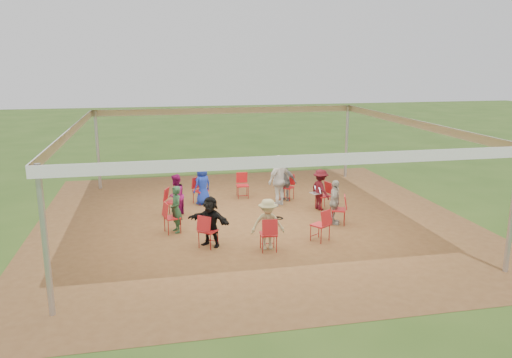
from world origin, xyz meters
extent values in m
plane|color=#325019|center=(0.00, 0.00, 0.00)|extent=(80.00, 80.00, 0.00)
plane|color=brown|center=(0.00, 0.00, 0.01)|extent=(13.00, 13.00, 0.00)
cylinder|color=#B2B2B7|center=(-5.00, -5.00, 1.50)|extent=(0.12, 0.12, 3.00)
cylinder|color=#B2B2B7|center=(-5.00, 5.00, 1.50)|extent=(0.12, 0.12, 3.00)
cylinder|color=#B2B2B7|center=(5.00, 5.00, 1.50)|extent=(0.12, 0.12, 3.00)
plane|color=white|center=(0.00, 0.00, 3.00)|extent=(10.30, 10.30, 0.00)
cube|color=white|center=(0.00, -5.15, 2.88)|extent=(10.30, 0.03, 0.24)
cube|color=white|center=(0.00, 5.15, 2.88)|extent=(10.30, 0.03, 0.24)
cube|color=white|center=(-5.15, 0.00, 2.88)|extent=(0.03, 10.30, 0.24)
cube|color=white|center=(5.15, 0.00, 2.88)|extent=(0.03, 10.30, 0.24)
imported|color=#460C13|center=(2.38, 0.64, 0.68)|extent=(0.65, 0.96, 1.35)
imported|color=slate|center=(1.55, 1.92, 0.68)|extent=(0.87, 0.81, 1.35)
imported|color=#1833AF|center=(-1.35, 2.07, 0.68)|extent=(0.76, 0.67, 1.35)
imported|color=#811056|center=(-2.30, 0.88, 0.68)|extent=(0.59, 0.75, 1.35)
imported|color=#254E2E|center=(-2.38, -0.64, 0.68)|extent=(0.44, 0.56, 1.35)
imported|color=black|center=(-1.55, -1.92, 0.68)|extent=(1.27, 1.15, 1.35)
imported|color=tan|center=(-0.12, -2.46, 0.68)|extent=(0.89, 0.48, 1.35)
imported|color=#AAA699|center=(2.30, -0.88, 0.68)|extent=(0.66, 0.88, 1.35)
imported|color=silver|center=(1.16, 1.39, 0.87)|extent=(1.13, 1.02, 1.73)
torus|color=black|center=(0.79, -0.02, 0.02)|extent=(0.34, 0.34, 0.03)
torus|color=black|center=(0.83, -0.06, 0.02)|extent=(0.27, 0.27, 0.03)
cube|color=#B7B7BC|center=(2.17, 0.59, 0.58)|extent=(0.31, 0.38, 0.02)
cube|color=#B7B7BC|center=(2.28, 0.62, 0.70)|extent=(0.16, 0.34, 0.22)
cube|color=#CCE0FF|center=(2.27, 0.61, 0.70)|extent=(0.13, 0.30, 0.18)
camera|label=1|loc=(-2.93, -14.42, 4.82)|focal=35.00mm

